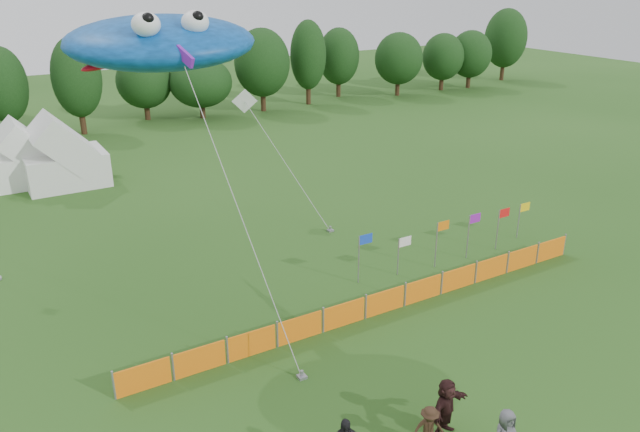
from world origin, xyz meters
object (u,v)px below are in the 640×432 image
barrier_fence (385,302)px  stingray_kite (157,41)px  spectator_c (429,429)px  tent_left (24,158)px  spectator_f (446,407)px  tent_right (64,158)px

barrier_fence → stingray_kite: bearing=143.7°
spectator_c → tent_left: bearing=127.9°
spectator_f → spectator_c: bearing=-178.8°
barrier_fence → stingray_kite: (-6.94, 5.10, 10.27)m
tent_left → spectator_f: size_ratio=1.99×
tent_left → spectator_c: tent_left is taller
spectator_c → tent_right: bearing=124.5°
tent_right → stingray_kite: stingray_kite is taller
barrier_fence → tent_right: bearing=108.9°
tent_right → spectator_f: (5.46, -30.68, -0.84)m
barrier_fence → spectator_c: (-3.62, -7.08, 0.26)m
tent_left → tent_right: size_ratio=0.76×
spectator_f → stingray_kite: bearing=91.4°
spectator_f → stingray_kite: (-4.23, 11.86, 9.81)m
spectator_c → stingray_kite: (-3.32, 12.18, 10.01)m
spectator_f → tent_left: bearing=85.1°
tent_right → spectator_f: tent_right is taller
spectator_c → spectator_f: bearing=45.6°
tent_left → tent_right: (2.24, -1.70, 0.10)m
spectator_c → barrier_fence: bearing=89.1°
tent_right → spectator_f: size_ratio=2.63×
tent_right → spectator_f: 31.17m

